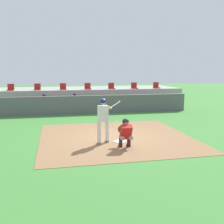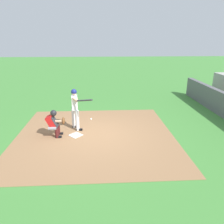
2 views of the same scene
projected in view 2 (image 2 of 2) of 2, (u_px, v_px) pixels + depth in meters
name	position (u px, v px, depth m)	size (l,w,h in m)	color
ground_plane	(95.00, 135.00, 9.07)	(80.00, 80.00, 0.00)	#428438
dirt_infield	(95.00, 135.00, 9.07)	(6.40, 6.40, 0.01)	#936B47
home_plate	(76.00, 135.00, 9.02)	(0.44, 0.44, 0.02)	white
batter_at_plate	(75.00, 107.00, 9.33)	(1.16, 0.98, 1.80)	silver
catcher_crouched	(55.00, 122.00, 8.79)	(0.49, 1.83, 1.13)	gray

